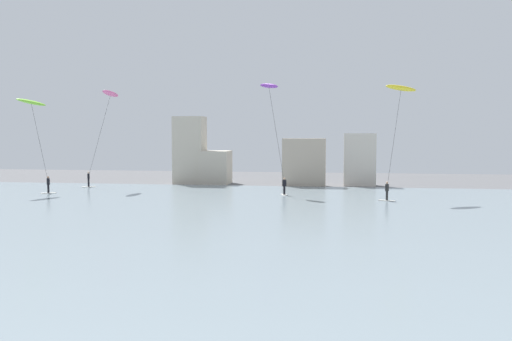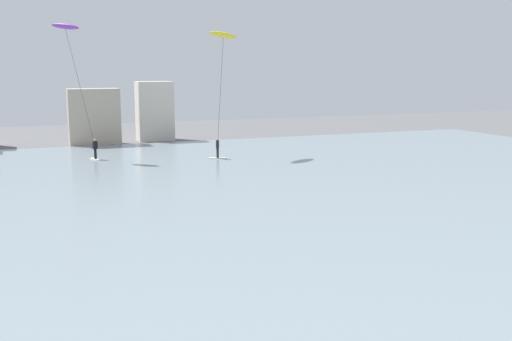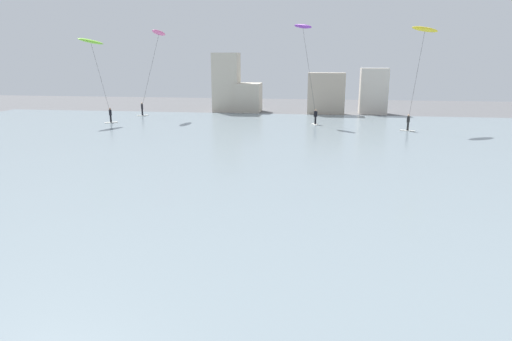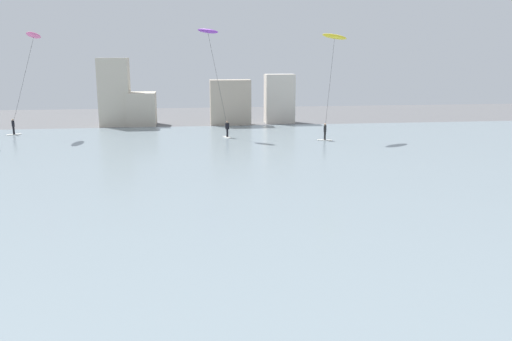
# 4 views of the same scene
# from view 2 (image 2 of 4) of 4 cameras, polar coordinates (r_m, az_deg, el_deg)

# --- Properties ---
(water_bay) EXTENTS (84.00, 52.00, 0.10)m
(water_bay) POSITION_cam_2_polar(r_m,az_deg,el_deg) (32.56, -11.40, -3.32)
(water_bay) COLOR gray
(water_bay) RESTS_ON ground
(far_shore_buildings) EXTENTS (22.85, 4.27, 7.78)m
(far_shore_buildings) POSITION_cam_2_polar(r_m,az_deg,el_deg) (59.71, -20.36, 4.99)
(far_shore_buildings) COLOR beige
(far_shore_buildings) RESTS_ON ground
(kitesurfer_purple) EXTENTS (3.30, 3.53, 10.68)m
(kitesurfer_purple) POSITION_cam_2_polar(r_m,az_deg,el_deg) (49.97, -17.13, 11.29)
(kitesurfer_purple) COLOR silver
(kitesurfer_purple) RESTS_ON water_bay
(kitesurfer_yellow) EXTENTS (3.52, 3.60, 10.11)m
(kitesurfer_yellow) POSITION_cam_2_polar(r_m,az_deg,el_deg) (49.70, -3.15, 11.52)
(kitesurfer_yellow) COLOR silver
(kitesurfer_yellow) RESTS_ON water_bay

